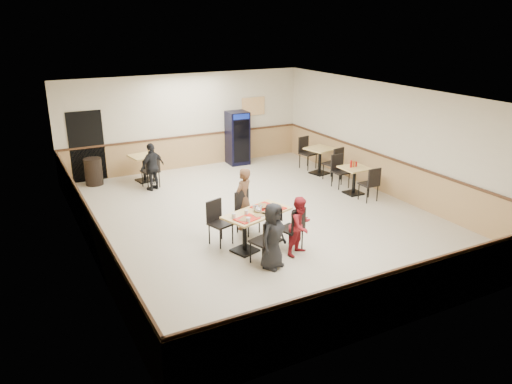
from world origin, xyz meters
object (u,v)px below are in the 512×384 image
lone_diner (152,167)px  side_table_far (320,157)px  diner_man_opposite (243,199)px  main_table (257,224)px  diner_woman_right (300,226)px  side_table_near (354,176)px  trash_bin (94,172)px  pepsi_cooler (238,138)px  back_table (144,164)px  diner_woman_left (273,236)px

lone_diner → side_table_far: 5.13m
diner_man_opposite → lone_diner: size_ratio=1.07×
main_table → diner_woman_right: 0.96m
diner_woman_right → lone_diner: 5.57m
side_table_near → trash_bin: 7.48m
side_table_near → pepsi_cooler: 4.49m
side_table_far → diner_man_opposite: bearing=-145.8°
main_table → back_table: bearing=80.9°
side_table_far → diner_woman_right: bearing=-128.6°
side_table_near → back_table: size_ratio=0.89×
side_table_near → side_table_far: side_table_far is taller
lone_diner → side_table_far: bearing=145.9°
trash_bin → side_table_far: bearing=-18.6°
diner_woman_right → back_table: 6.43m
main_table → diner_woman_right: bearing=-67.6°
main_table → lone_diner: size_ratio=1.19×
diner_woman_left → diner_woman_right: bearing=-7.6°
main_table → side_table_near: (3.94, 1.71, -0.01)m
side_table_near → trash_bin: size_ratio=0.96×
lone_diner → trash_bin: size_ratio=1.71×
diner_woman_right → pepsi_cooler: 6.89m
diner_woman_right → diner_man_opposite: 1.78m
main_table → side_table_far: side_table_far is taller
lone_diner → trash_bin: (-1.41, 1.25, -0.28)m
trash_bin → side_table_near: bearing=-33.8°
diner_woman_right → side_table_far: (3.54, 4.43, -0.08)m
diner_woman_right → side_table_near: size_ratio=1.64×
diner_woman_left → side_table_near: size_ratio=1.76×
main_table → pepsi_cooler: bearing=49.9°
diner_woman_right → side_table_near: 4.12m
lone_diner → side_table_near: bearing=125.1°
back_table → pepsi_cooler: pepsi_cooler is taller
side_table_far → back_table: 5.36m
diner_man_opposite → back_table: size_ratio=1.70×
side_table_near → diner_woman_right: bearing=-143.6°
lone_diner → pepsi_cooler: 3.52m
main_table → side_table_far: bearing=23.6°
back_table → pepsi_cooler: bearing=6.8°
diner_woman_left → back_table: bearing=70.5°
diner_woman_right → diner_man_opposite: bearing=80.9°
side_table_near → trash_bin: (-6.22, 4.16, -0.11)m
main_table → side_table_far: 5.57m
diner_woman_left → back_table: size_ratio=1.57×
main_table → back_table: back_table is taller
pepsi_cooler → trash_bin: pepsi_cooler is taller
lone_diner → side_table_far: lone_diner is taller
side_table_near → back_table: (-4.81, 3.81, 0.02)m
back_table → lone_diner: bearing=-90.0°
side_table_far → diner_woman_left: bearing=-132.7°
diner_woman_left → side_table_near: (4.11, 2.70, -0.16)m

